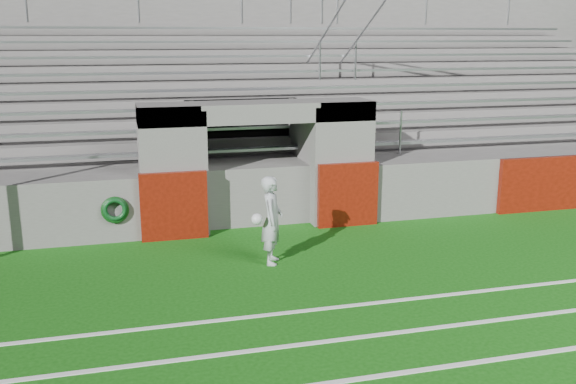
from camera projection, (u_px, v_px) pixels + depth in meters
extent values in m
plane|color=#11510D|center=(305.00, 284.00, 10.35)|extent=(90.00, 90.00, 0.00)
cube|color=white|center=(377.00, 376.00, 7.53)|extent=(28.00, 0.09, 0.01)
cube|color=white|center=(347.00, 339.00, 8.47)|extent=(28.00, 0.09, 0.01)
cube|color=white|center=(324.00, 309.00, 9.41)|extent=(28.00, 0.09, 0.01)
cube|color=#5E5C59|center=(170.00, 169.00, 12.88)|extent=(1.20, 1.00, 2.60)
cube|color=#5E5C59|center=(339.00, 160.00, 13.78)|extent=(1.20, 1.00, 2.60)
cube|color=black|center=(242.00, 153.00, 14.94)|extent=(2.60, 0.20, 2.50)
cube|color=#5E5C59|center=(199.00, 164.00, 13.62)|extent=(0.10, 2.20, 2.50)
cube|color=#5E5C59|center=(303.00, 159.00, 14.19)|extent=(0.10, 2.20, 2.50)
cube|color=#5E5C59|center=(257.00, 112.00, 13.07)|extent=(4.80, 1.00, 0.40)
cube|color=#5E5C59|center=(227.00, 143.00, 16.98)|extent=(26.00, 8.00, 0.20)
cube|color=#5E5C59|center=(227.00, 166.00, 17.13)|extent=(26.00, 8.00, 1.05)
cube|color=#510F06|center=(174.00, 206.00, 12.51)|extent=(1.30, 0.15, 1.35)
cube|color=#510F06|center=(348.00, 195.00, 13.41)|extent=(1.30, 0.15, 1.35)
cube|color=#510F06|center=(542.00, 184.00, 14.59)|extent=(2.20, 0.15, 1.25)
cube|color=#999BA1|center=(249.00, 149.00, 14.16)|extent=(23.00, 0.28, 0.06)
cube|color=#5E5C59|center=(241.00, 144.00, 14.96)|extent=(24.00, 0.75, 0.38)
cube|color=#999BA1|center=(242.00, 128.00, 14.77)|extent=(23.00, 0.28, 0.06)
cube|color=#5E5C59|center=(236.00, 132.00, 15.62)|extent=(24.00, 0.75, 0.76)
cube|color=#999BA1|center=(236.00, 108.00, 15.39)|extent=(23.00, 0.28, 0.06)
cube|color=#5E5C59|center=(230.00, 120.00, 16.28)|extent=(24.00, 0.75, 1.14)
cube|color=#999BA1|center=(230.00, 89.00, 16.00)|extent=(23.00, 0.28, 0.06)
cube|color=#5E5C59|center=(225.00, 110.00, 16.94)|extent=(24.00, 0.75, 1.52)
cube|color=#999BA1|center=(225.00, 72.00, 16.62)|extent=(23.00, 0.28, 0.06)
cube|color=#5E5C59|center=(220.00, 100.00, 17.60)|extent=(24.00, 0.75, 1.90)
cube|color=#999BA1|center=(220.00, 56.00, 17.23)|extent=(23.00, 0.28, 0.06)
cube|color=#5E5C59|center=(216.00, 91.00, 18.26)|extent=(24.00, 0.75, 2.28)
cube|color=#999BA1|center=(215.00, 42.00, 17.84)|extent=(23.00, 0.28, 0.06)
cube|color=#5E5C59|center=(212.00, 82.00, 18.92)|extent=(24.00, 0.75, 2.66)
cube|color=#999BA1|center=(211.00, 28.00, 18.46)|extent=(23.00, 0.28, 0.06)
cube|color=#5E5C59|center=(209.00, 79.00, 19.54)|extent=(26.00, 0.60, 5.29)
cylinder|color=#A5A8AD|center=(360.00, 134.00, 14.46)|extent=(0.05, 0.05, 1.00)
cylinder|color=#A5A8AD|center=(320.00, 61.00, 16.92)|extent=(0.05, 0.05, 1.00)
cylinder|color=#A5A8AD|center=(290.00, 6.00, 19.37)|extent=(0.05, 0.05, 1.00)
cylinder|color=#A5A8AD|center=(320.00, 41.00, 16.80)|extent=(0.05, 6.02, 3.08)
cylinder|color=#A5A8AD|center=(400.00, 132.00, 14.71)|extent=(0.05, 0.05, 1.00)
cylinder|color=#A5A8AD|center=(356.00, 60.00, 17.17)|extent=(0.05, 0.05, 1.00)
cylinder|color=#A5A8AD|center=(322.00, 6.00, 19.62)|extent=(0.05, 0.05, 1.00)
cylinder|color=#A5A8AD|center=(356.00, 41.00, 17.05)|extent=(0.05, 6.02, 3.08)
cylinder|color=#A5A8AD|center=(25.00, 1.00, 17.49)|extent=(0.05, 0.05, 1.10)
cylinder|color=#A5A8AD|center=(138.00, 2.00, 18.24)|extent=(0.05, 0.05, 1.10)
cylinder|color=#A5A8AD|center=(242.00, 4.00, 18.99)|extent=(0.05, 0.05, 1.10)
cylinder|color=#A5A8AD|center=(337.00, 5.00, 19.74)|extent=(0.05, 0.05, 1.10)
cylinder|color=#A5A8AD|center=(426.00, 6.00, 20.49)|extent=(0.05, 0.05, 1.10)
cylinder|color=#A5A8AD|center=(509.00, 7.00, 21.24)|extent=(0.05, 0.05, 1.10)
imported|color=#AAAFB4|center=(272.00, 220.00, 11.16)|extent=(0.53, 0.66, 1.56)
sphere|color=white|center=(257.00, 219.00, 10.90)|extent=(0.20, 0.20, 0.20)
torus|color=#0B3B10|center=(115.00, 210.00, 12.23)|extent=(0.53, 0.10, 0.53)
torus|color=#0C4019|center=(115.00, 210.00, 12.18)|extent=(0.45, 0.09, 0.45)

